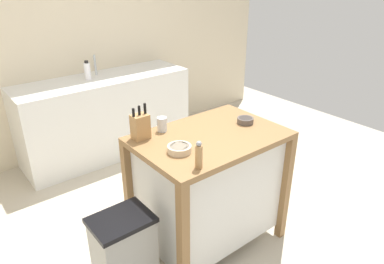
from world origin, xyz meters
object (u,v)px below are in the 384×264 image
(bowl_stoneware_deep, at_px, (245,120))
(sink_faucet, at_px, (95,65))
(bowl_ceramic_wide, at_px, (179,149))
(pepper_grinder, at_px, (199,155))
(knife_block, at_px, (140,126))
(trash_bin, at_px, (125,258))
(bottle_hand_soap, at_px, (87,71))
(kitchen_island, at_px, (209,185))
(drinking_cup, at_px, (162,124))

(bowl_stoneware_deep, height_order, sink_faucet, sink_faucet)
(bowl_ceramic_wide, xyz_separation_m, sink_faucet, (0.39, 2.04, 0.06))
(pepper_grinder, height_order, sink_faucet, sink_faucet)
(knife_block, bearing_deg, trash_bin, -137.71)
(bowl_stoneware_deep, relative_size, trash_bin, 0.19)
(trash_bin, bearing_deg, bottle_hand_soap, 70.35)
(bowl_ceramic_wide, distance_m, trash_bin, 0.77)
(kitchen_island, height_order, pepper_grinder, pepper_grinder)
(knife_block, bearing_deg, pepper_grinder, -84.00)
(knife_block, relative_size, pepper_grinder, 1.41)
(drinking_cup, distance_m, sink_faucet, 1.74)
(bowl_stoneware_deep, relative_size, pepper_grinder, 0.71)
(bottle_hand_soap, bearing_deg, sink_faucet, 38.14)
(trash_bin, bearing_deg, sink_faucet, 67.90)
(drinking_cup, bearing_deg, kitchen_island, -50.20)
(pepper_grinder, relative_size, trash_bin, 0.27)
(knife_block, xyz_separation_m, bottle_hand_soap, (0.33, 1.61, -0.02))
(bowl_ceramic_wide, xyz_separation_m, drinking_cup, (0.09, 0.33, 0.03))
(bowl_stoneware_deep, xyz_separation_m, trash_bin, (-1.10, -0.06, -0.63))
(kitchen_island, relative_size, bowl_ceramic_wide, 6.79)
(pepper_grinder, bearing_deg, drinking_cup, 77.55)
(kitchen_island, bearing_deg, knife_block, 147.39)
(kitchen_island, xyz_separation_m, knife_block, (-0.40, 0.25, 0.50))
(bowl_ceramic_wide, height_order, pepper_grinder, pepper_grinder)
(knife_block, bearing_deg, bottle_hand_soap, 78.35)
(kitchen_island, height_order, sink_faucet, sink_faucet)
(bowl_ceramic_wide, bearing_deg, bottle_hand_soap, 82.70)
(bowl_stoneware_deep, bearing_deg, trash_bin, -176.62)
(knife_block, xyz_separation_m, pepper_grinder, (0.06, -0.54, -0.01))
(bowl_stoneware_deep, distance_m, bowl_ceramic_wide, 0.66)
(bottle_hand_soap, bearing_deg, knife_block, -101.65)
(sink_faucet, xyz_separation_m, bottle_hand_soap, (-0.14, -0.11, -0.02))
(sink_faucet, bearing_deg, trash_bin, -112.10)
(kitchen_island, height_order, bowl_stoneware_deep, bowl_stoneware_deep)
(bowl_ceramic_wide, bearing_deg, pepper_grinder, -97.10)
(bottle_hand_soap, bearing_deg, bowl_stoneware_deep, -77.79)
(bowl_stoneware_deep, distance_m, drinking_cup, 0.62)
(drinking_cup, xyz_separation_m, sink_faucet, (0.29, 1.71, 0.03))
(kitchen_island, distance_m, sink_faucet, 2.04)
(bottle_hand_soap, bearing_deg, pepper_grinder, -97.28)
(sink_faucet, bearing_deg, bowl_stoneware_deep, -82.36)
(bowl_ceramic_wide, distance_m, bottle_hand_soap, 1.95)
(kitchen_island, distance_m, pepper_grinder, 0.66)
(drinking_cup, bearing_deg, sink_faucet, 80.30)
(bowl_ceramic_wide, bearing_deg, sink_faucet, 79.27)
(bowl_ceramic_wide, height_order, trash_bin, bowl_ceramic_wide)
(kitchen_island, distance_m, knife_block, 0.69)
(bowl_stoneware_deep, bearing_deg, bowl_ceramic_wide, -174.94)
(pepper_grinder, bearing_deg, bottle_hand_soap, 82.72)
(bowl_ceramic_wide, distance_m, drinking_cup, 0.34)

